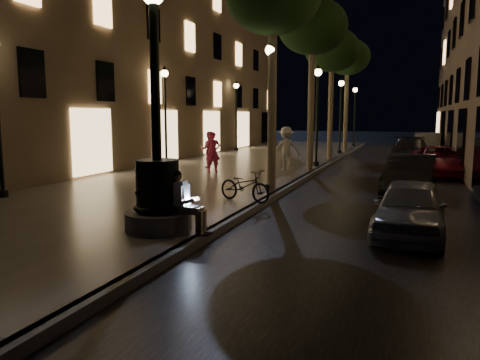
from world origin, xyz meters
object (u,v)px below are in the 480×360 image
at_px(tree_far, 347,58).
at_px(pedestrian_red, 213,152).
at_px(fountain_lamppost, 158,183).
at_px(car_third, 439,161).
at_px(lamp_curb_b, 317,103).
at_px(seated_man_laptop, 184,200).
at_px(car_rear, 410,151).
at_px(car_second, 410,176).
at_px(car_fifth, 428,145).
at_px(pedestrian_pink, 209,150).
at_px(lamp_curb_d, 355,108).
at_px(lamp_left_c, 236,107).
at_px(bicycle, 245,186).
at_px(car_front, 410,208).
at_px(tree_second, 313,28).
at_px(lamp_left_b, 165,103).
at_px(lamp_curb_c, 341,106).
at_px(lamp_curb_a, 271,96).
at_px(pedestrian_white, 286,149).
at_px(stroller, 160,172).
at_px(tree_third, 332,51).

distance_m(tree_far, pedestrian_red, 15.54).
bearing_deg(fountain_lamppost, car_third, 65.44).
bearing_deg(car_third, lamp_curb_b, 171.40).
height_order(seated_man_laptop, car_third, seated_man_laptop).
height_order(tree_far, car_rear, tree_far).
height_order(car_second, car_fifth, car_fifth).
bearing_deg(pedestrian_pink, tree_far, -132.16).
relative_size(seated_man_laptop, lamp_curb_d, 0.27).
bearing_deg(lamp_left_c, car_rear, -16.35).
distance_m(tree_far, bicycle, 21.01).
height_order(pedestrian_pink, bicycle, pedestrian_pink).
bearing_deg(car_front, car_second, 92.84).
bearing_deg(seated_man_laptop, tree_second, 89.10).
xyz_separation_m(lamp_left_b, car_second, (11.40, -4.43, -2.56)).
xyz_separation_m(lamp_curb_c, lamp_left_b, (-7.10, -10.00, 0.00)).
bearing_deg(car_second, lamp_curb_c, 111.25).
xyz_separation_m(lamp_curb_b, lamp_curb_d, (0.00, 16.00, 0.00)).
xyz_separation_m(seated_man_laptop, tree_far, (0.17, 24.00, 5.54)).
distance_m(car_fifth, bicycle, 20.87).
xyz_separation_m(lamp_curb_a, lamp_curb_c, (0.00, 16.00, 0.00)).
bearing_deg(seated_man_laptop, pedestrian_white, 94.09).
height_order(seated_man_laptop, lamp_left_c, lamp_left_c).
height_order(tree_far, bicycle, tree_far).
bearing_deg(stroller, car_front, -40.07).
height_order(lamp_left_b, car_rear, lamp_left_b).
height_order(tree_second, lamp_curb_b, tree_second).
relative_size(lamp_curb_b, pedestrian_red, 2.79).
height_order(lamp_curb_b, pedestrian_white, lamp_curb_b).
distance_m(lamp_curb_c, car_second, 15.28).
bearing_deg(tree_second, car_third, 16.19).
relative_size(lamp_curb_a, car_front, 1.34).
bearing_deg(lamp_curb_d, lamp_curb_b, -90.00).
bearing_deg(lamp_curb_d, lamp_curb_a, -90.00).
relative_size(tree_far, car_front, 2.08).
relative_size(lamp_curb_d, pedestrian_red, 2.79).
height_order(tree_second, lamp_curb_a, tree_second).
distance_m(seated_man_laptop, lamp_curb_b, 14.19).
distance_m(lamp_left_b, car_third, 12.96).
height_order(seated_man_laptop, bicycle, seated_man_laptop).
bearing_deg(car_rear, car_fifth, 76.26).
relative_size(stroller, car_front, 0.31).
bearing_deg(lamp_curb_c, car_third, -56.89).
height_order(lamp_curb_a, car_front, lamp_curb_a).
xyz_separation_m(seated_man_laptop, car_front, (4.39, 2.16, -0.28)).
height_order(lamp_left_c, stroller, lamp_left_c).
bearing_deg(bicycle, lamp_left_b, 59.43).
bearing_deg(car_second, tree_third, 117.06).
distance_m(stroller, pedestrian_white, 7.24).
height_order(seated_man_laptop, tree_third, tree_third).
xyz_separation_m(seated_man_laptop, bicycle, (-0.01, 3.81, -0.24)).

